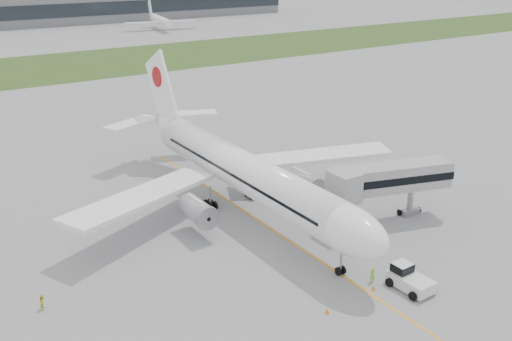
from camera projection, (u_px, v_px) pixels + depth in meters
ground at (260, 222)px, 71.43m from camera, size 600.00×600.00×0.00m
apron_markings at (284, 237)px, 67.54m from camera, size 70.00×70.00×0.04m
grass_strip at (29, 70)px, 164.82m from camera, size 600.00×50.00×0.02m
airliner at (239, 168)px, 73.21m from camera, size 48.13×53.95×17.88m
pushback_tug at (408, 278)px, 57.06m from camera, size 3.17×4.59×2.32m
jet_bridge at (386, 179)px, 69.94m from camera, size 16.31×7.67×7.47m
safety_cone_left at (327, 311)px, 53.16m from camera, size 0.42×0.42×0.58m
safety_cone_right at (373, 288)px, 56.89m from camera, size 0.38×0.38×0.52m
ground_crew_near at (372, 274)px, 58.13m from camera, size 0.64×0.44×1.71m
ground_crew_far at (43, 302)px, 53.71m from camera, size 0.85×0.93×1.54m
distant_aircraft_right at (161, 30)px, 250.07m from camera, size 36.06×33.14×11.99m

